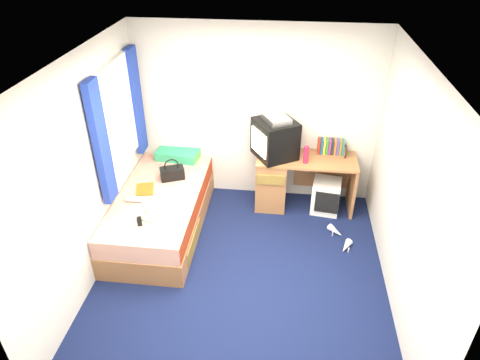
# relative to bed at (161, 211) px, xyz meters

# --- Properties ---
(ground) EXTENTS (3.40, 3.40, 0.00)m
(ground) POSITION_rel_bed_xyz_m (1.10, -0.70, -0.27)
(ground) COLOR #0C1438
(ground) RESTS_ON ground
(room_shell) EXTENTS (3.40, 3.40, 3.40)m
(room_shell) POSITION_rel_bed_xyz_m (1.10, -0.70, 1.18)
(room_shell) COLOR white
(room_shell) RESTS_ON ground
(bed) EXTENTS (1.01, 2.00, 0.54)m
(bed) POSITION_rel_bed_xyz_m (0.00, 0.00, 0.00)
(bed) COLOR #A36E44
(bed) RESTS_ON ground
(pillow) EXTENTS (0.62, 0.43, 0.13)m
(pillow) POSITION_rel_bed_xyz_m (0.03, 0.92, 0.34)
(pillow) COLOR teal
(pillow) RESTS_ON bed
(desk) EXTENTS (1.30, 0.55, 0.75)m
(desk) POSITION_rel_bed_xyz_m (1.53, 0.74, 0.14)
(desk) COLOR #A36E44
(desk) RESTS_ON ground
(storage_cube) EXTENTS (0.41, 0.41, 0.45)m
(storage_cube) POSITION_rel_bed_xyz_m (2.10, 0.65, -0.04)
(storage_cube) COLOR white
(storage_cube) RESTS_ON ground
(crt_tv) EXTENTS (0.66, 0.67, 0.50)m
(crt_tv) POSITION_rel_bed_xyz_m (1.37, 0.74, 0.73)
(crt_tv) COLOR black
(crt_tv) RESTS_ON desk
(vcr) EXTENTS (0.41, 0.46, 0.07)m
(vcr) POSITION_rel_bed_xyz_m (1.38, 0.74, 1.02)
(vcr) COLOR #B5B5B8
(vcr) RESTS_ON crt_tv
(book_row) EXTENTS (0.34, 0.13, 0.20)m
(book_row) POSITION_rel_bed_xyz_m (2.11, 0.90, 0.58)
(book_row) COLOR maroon
(book_row) RESTS_ON desk
(picture_frame) EXTENTS (0.02, 0.12, 0.14)m
(picture_frame) POSITION_rel_bed_xyz_m (2.30, 0.84, 0.55)
(picture_frame) COLOR black
(picture_frame) RESTS_ON desk
(pink_water_bottle) EXTENTS (0.09, 0.09, 0.22)m
(pink_water_bottle) POSITION_rel_bed_xyz_m (1.78, 0.60, 0.59)
(pink_water_bottle) COLOR red
(pink_water_bottle) RESTS_ON desk
(aerosol_can) EXTENTS (0.06, 0.06, 0.16)m
(aerosol_can) POSITION_rel_bed_xyz_m (1.67, 0.72, 0.56)
(aerosol_can) COLOR white
(aerosol_can) RESTS_ON desk
(handbag) EXTENTS (0.34, 0.27, 0.28)m
(handbag) POSITION_rel_bed_xyz_m (0.08, 0.36, 0.36)
(handbag) COLOR black
(handbag) RESTS_ON bed
(towel) EXTENTS (0.36, 0.31, 0.10)m
(towel) POSITION_rel_bed_xyz_m (0.17, -0.35, 0.32)
(towel) COLOR white
(towel) RESTS_ON bed
(magazine) EXTENTS (0.28, 0.33, 0.01)m
(magazine) POSITION_rel_bed_xyz_m (-0.20, 0.06, 0.28)
(magazine) COLOR gold
(magazine) RESTS_ON bed
(water_bottle) EXTENTS (0.20, 0.08, 0.07)m
(water_bottle) POSITION_rel_bed_xyz_m (-0.24, -0.20, 0.31)
(water_bottle) COLOR silver
(water_bottle) RESTS_ON bed
(colour_swatch_fan) EXTENTS (0.23, 0.12, 0.01)m
(colour_swatch_fan) POSITION_rel_bed_xyz_m (0.01, -0.54, 0.28)
(colour_swatch_fan) COLOR gold
(colour_swatch_fan) RESTS_ON bed
(remote_control) EXTENTS (0.11, 0.17, 0.02)m
(remote_control) POSITION_rel_bed_xyz_m (-0.06, -0.58, 0.28)
(remote_control) COLOR black
(remote_control) RESTS_ON bed
(window_assembly) EXTENTS (0.11, 1.42, 1.40)m
(window_assembly) POSITION_rel_bed_xyz_m (-0.45, 0.20, 1.15)
(window_assembly) COLOR silver
(window_assembly) RESTS_ON room_shell
(white_heels) EXTENTS (0.30, 0.52, 0.09)m
(white_heels) POSITION_rel_bed_xyz_m (2.26, -0.00, -0.23)
(white_heels) COLOR white
(white_heels) RESTS_ON ground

